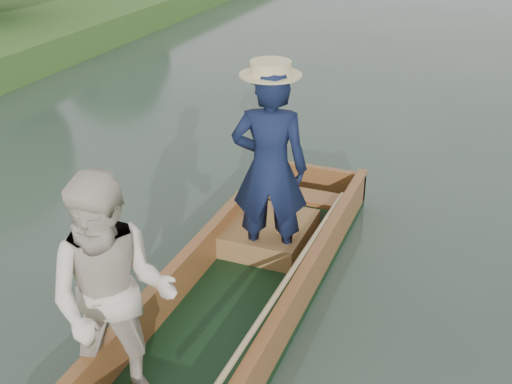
% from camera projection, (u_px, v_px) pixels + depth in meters
% --- Properties ---
extents(ground, '(120.00, 120.00, 0.00)m').
position_uv_depth(ground, '(229.00, 325.00, 5.29)').
color(ground, '#283D30').
rests_on(ground, ground).
extents(punt, '(1.36, 5.00, 1.95)m').
position_uv_depth(punt, '(208.00, 262.00, 4.94)').
color(punt, black).
rests_on(punt, ground).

